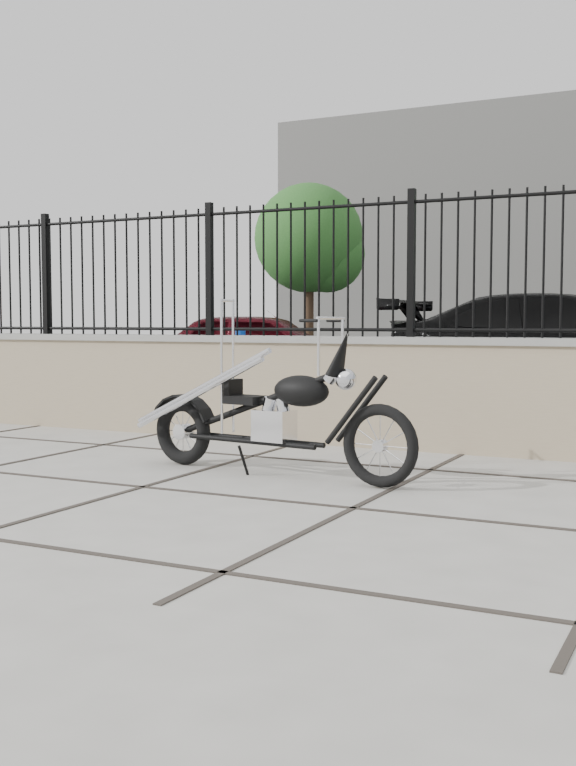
# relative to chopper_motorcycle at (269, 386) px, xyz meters

# --- Properties ---
(ground_plane) EXTENTS (90.00, 90.00, 0.00)m
(ground_plane) POSITION_rel_chopper_motorcycle_xyz_m (-0.53, -0.80, -0.64)
(ground_plane) COLOR #99968E
(ground_plane) RESTS_ON ground
(parking_lot) EXTENTS (30.00, 30.00, 0.00)m
(parking_lot) POSITION_rel_chopper_motorcycle_xyz_m (-0.53, 11.70, -0.64)
(parking_lot) COLOR black
(parking_lot) RESTS_ON ground
(retaining_wall) EXTENTS (14.00, 0.36, 0.96)m
(retaining_wall) POSITION_rel_chopper_motorcycle_xyz_m (-0.53, 1.70, -0.16)
(retaining_wall) COLOR gray
(retaining_wall) RESTS_ON ground_plane
(iron_fence) EXTENTS (14.00, 0.08, 1.20)m
(iron_fence) POSITION_rel_chopper_motorcycle_xyz_m (-0.53, 1.70, 0.92)
(iron_fence) COLOR black
(iron_fence) RESTS_ON retaining_wall
(chopper_motorcycle) EXTENTS (2.16, 0.67, 1.28)m
(chopper_motorcycle) POSITION_rel_chopper_motorcycle_xyz_m (0.00, 0.00, 0.00)
(chopper_motorcycle) COLOR black
(chopper_motorcycle) RESTS_ON ground_plane
(car_red) EXTENTS (3.94, 2.35, 1.26)m
(car_red) POSITION_rel_chopper_motorcycle_xyz_m (-3.33, 6.19, -0.01)
(car_red) COLOR #410910
(car_red) RESTS_ON parking_lot
(car_black) EXTENTS (5.13, 2.25, 1.47)m
(car_black) POSITION_rel_chopper_motorcycle_xyz_m (1.03, 6.89, 0.09)
(car_black) COLOR black
(car_black) RESTS_ON parking_lot
(bollard_a) EXTENTS (0.13, 0.13, 1.00)m
(bollard_a) POSITION_rel_chopper_motorcycle_xyz_m (-2.24, 3.55, -0.14)
(bollard_a) COLOR #0E2FD9
(bollard_a) RESTS_ON ground_plane
(tree_left) EXTENTS (2.89, 2.89, 4.88)m
(tree_left) POSITION_rel_chopper_motorcycle_xyz_m (-7.24, 16.11, 2.78)
(tree_left) COLOR #382619
(tree_left) RESTS_ON ground_plane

